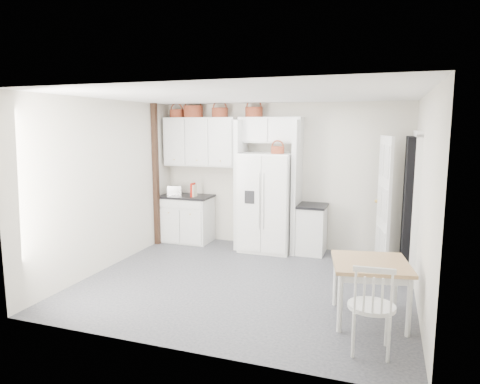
% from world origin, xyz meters
% --- Properties ---
extents(floor, '(4.50, 4.50, 0.00)m').
position_xyz_m(floor, '(0.00, 0.00, 0.00)').
color(floor, '#2B2C31').
rests_on(floor, ground).
extents(ceiling, '(4.50, 4.50, 0.00)m').
position_xyz_m(ceiling, '(0.00, 0.00, 2.60)').
color(ceiling, white).
rests_on(ceiling, wall_back).
extents(wall_back, '(4.50, 0.00, 4.50)m').
position_xyz_m(wall_back, '(0.00, 2.00, 1.30)').
color(wall_back, beige).
rests_on(wall_back, floor).
extents(wall_left, '(0.00, 4.00, 4.00)m').
position_xyz_m(wall_left, '(-2.25, 0.00, 1.30)').
color(wall_left, beige).
rests_on(wall_left, floor).
extents(wall_right, '(0.00, 4.00, 4.00)m').
position_xyz_m(wall_right, '(2.25, 0.00, 1.30)').
color(wall_right, beige).
rests_on(wall_right, floor).
extents(refrigerator, '(0.89, 0.72, 1.73)m').
position_xyz_m(refrigerator, '(-0.15, 1.64, 0.87)').
color(refrigerator, white).
rests_on(refrigerator, floor).
extents(base_cab_left, '(0.92, 0.58, 0.85)m').
position_xyz_m(base_cab_left, '(-1.75, 1.70, 0.43)').
color(base_cab_left, silver).
rests_on(base_cab_left, floor).
extents(base_cab_right, '(0.46, 0.56, 0.82)m').
position_xyz_m(base_cab_right, '(0.63, 1.70, 0.41)').
color(base_cab_right, silver).
rests_on(base_cab_right, floor).
extents(dining_table, '(0.96, 0.96, 0.69)m').
position_xyz_m(dining_table, '(1.70, -0.68, 0.34)').
color(dining_table, olive).
rests_on(dining_table, floor).
extents(windsor_chair, '(0.48, 0.44, 0.94)m').
position_xyz_m(windsor_chair, '(1.75, -1.41, 0.47)').
color(windsor_chair, silver).
rests_on(windsor_chair, floor).
extents(counter_left, '(0.96, 0.62, 0.04)m').
position_xyz_m(counter_left, '(-1.75, 1.70, 0.87)').
color(counter_left, black).
rests_on(counter_left, base_cab_left).
extents(counter_right, '(0.50, 0.59, 0.04)m').
position_xyz_m(counter_right, '(0.63, 1.70, 0.84)').
color(counter_right, black).
rests_on(counter_right, base_cab_right).
extents(toaster, '(0.30, 0.23, 0.18)m').
position_xyz_m(toaster, '(-1.98, 1.67, 0.98)').
color(toaster, silver).
rests_on(toaster, counter_left).
extents(cookbook_red, '(0.04, 0.17, 0.25)m').
position_xyz_m(cookbook_red, '(-1.58, 1.62, 1.02)').
color(cookbook_red, '#9A1208').
rests_on(cookbook_red, counter_left).
extents(cookbook_cream, '(0.04, 0.15, 0.22)m').
position_xyz_m(cookbook_cream, '(-1.55, 1.62, 1.00)').
color(cookbook_cream, beige).
rests_on(cookbook_cream, counter_left).
extents(basket_upper_a, '(0.27, 0.27, 0.15)m').
position_xyz_m(basket_upper_a, '(-1.99, 1.83, 2.43)').
color(basket_upper_a, '#602B18').
rests_on(basket_upper_a, upper_cabinet).
extents(basket_upper_b, '(0.37, 0.37, 0.22)m').
position_xyz_m(basket_upper_b, '(-1.65, 1.83, 2.46)').
color(basket_upper_b, '#602B18').
rests_on(basket_upper_b, upper_cabinet).
extents(basket_upper_c, '(0.30, 0.30, 0.17)m').
position_xyz_m(basket_upper_c, '(-1.12, 1.83, 2.44)').
color(basket_upper_c, '#602B18').
rests_on(basket_upper_c, upper_cabinet).
extents(basket_bridge_a, '(0.31, 0.31, 0.18)m').
position_xyz_m(basket_bridge_a, '(-0.46, 1.83, 2.44)').
color(basket_bridge_a, '#602B18').
rests_on(basket_bridge_a, bridge_cabinet).
extents(basket_fridge_b, '(0.23, 0.23, 0.12)m').
position_xyz_m(basket_fridge_b, '(0.05, 1.54, 1.79)').
color(basket_fridge_b, '#602B18').
rests_on(basket_fridge_b, refrigerator).
extents(upper_cabinet, '(1.40, 0.34, 0.90)m').
position_xyz_m(upper_cabinet, '(-1.50, 1.83, 1.90)').
color(upper_cabinet, silver).
rests_on(upper_cabinet, wall_back).
extents(bridge_cabinet, '(1.12, 0.34, 0.45)m').
position_xyz_m(bridge_cabinet, '(-0.15, 1.83, 2.12)').
color(bridge_cabinet, silver).
rests_on(bridge_cabinet, wall_back).
extents(fridge_panel_left, '(0.08, 0.60, 2.30)m').
position_xyz_m(fridge_panel_left, '(-0.66, 1.70, 1.15)').
color(fridge_panel_left, silver).
rests_on(fridge_panel_left, floor).
extents(fridge_panel_right, '(0.08, 0.60, 2.30)m').
position_xyz_m(fridge_panel_right, '(0.36, 1.70, 1.15)').
color(fridge_panel_right, silver).
rests_on(fridge_panel_right, floor).
extents(trim_post, '(0.09, 0.09, 2.60)m').
position_xyz_m(trim_post, '(-2.20, 1.35, 1.30)').
color(trim_post, black).
rests_on(trim_post, floor).
extents(doorway_void, '(0.18, 0.85, 2.05)m').
position_xyz_m(doorway_void, '(2.16, 1.00, 1.02)').
color(doorway_void, black).
rests_on(doorway_void, floor).
extents(door_slab, '(0.21, 0.79, 2.05)m').
position_xyz_m(door_slab, '(1.80, 1.33, 1.02)').
color(door_slab, white).
rests_on(door_slab, floor).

